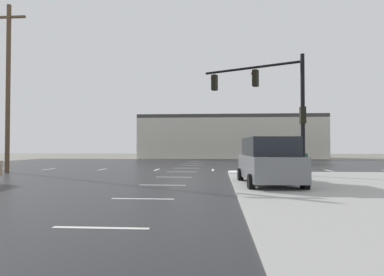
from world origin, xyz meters
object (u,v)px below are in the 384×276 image
Objects in this scene: fire_hydrant at (285,170)px; suv_grey at (269,161)px; traffic_signal_mast at (273,96)px; utility_pole_mid at (8,85)px; sedan_green at (283,155)px.

suv_grey reaches higher than fire_hydrant.
utility_pole_mid is at bearing 21.35° from traffic_signal_mast.
fire_hydrant is at bearing -27.03° from suv_grey.
traffic_signal_mast is 1.40× the size of sedan_green.
utility_pole_mid is (-15.58, 7.00, 4.56)m from suv_grey.
suv_grey is (-4.07, -19.15, 0.24)m from sedan_green.
utility_pole_mid is at bearing 164.90° from fire_hydrant.
traffic_signal_mast is 6.23m from suv_grey.
sedan_green is 19.57m from suv_grey.
fire_hydrant is 0.17× the size of sedan_green.
sedan_green is (3.08, 14.01, -3.61)m from traffic_signal_mast.
traffic_signal_mast is at bearing -14.14° from suv_grey.
fire_hydrant is 0.07× the size of utility_pole_mid.
traffic_signal_mast is at bearing -6.42° from utility_pole_mid.
traffic_signal_mast is 0.60× the size of utility_pole_mid.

